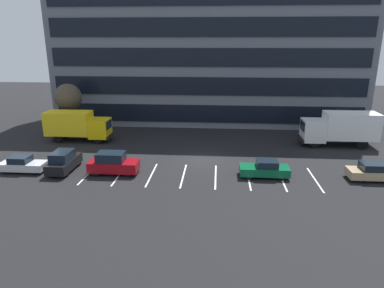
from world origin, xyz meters
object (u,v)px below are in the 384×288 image
sedan_tan (373,172)px  sedan_silver (23,164)px  suv_maroon (113,163)px  bare_tree (68,97)px  box_truck_white (341,127)px  box_truck_yellow_all (77,125)px  sedan_forest (265,169)px  suv_black (64,161)px

sedan_tan → sedan_silver: size_ratio=1.04×
suv_maroon → sedan_silver: suv_maroon is taller
bare_tree → box_truck_white: bearing=-5.6°
box_truck_yellow_all → sedan_silver: box_truck_yellow_all is taller
box_truck_white → sedan_forest: (-9.36, -9.77, -1.40)m
suv_black → sedan_silver: (-3.61, -0.42, -0.23)m
bare_tree → sedan_tan: bearing=-22.3°
bare_tree → sedan_silver: bearing=-84.9°
suv_maroon → bare_tree: (-9.40, 13.21, 3.57)m
box_truck_yellow_all → suv_maroon: box_truck_yellow_all is taller
sedan_tan → box_truck_white: bearing=87.6°
sedan_silver → box_truck_yellow_all: bearing=83.7°
sedan_forest → bare_tree: (-22.60, 12.93, 3.80)m
box_truck_yellow_all → bare_tree: size_ratio=1.20×
sedan_forest → sedan_silver: size_ratio=1.05×
sedan_tan → bare_tree: size_ratio=0.68×
box_truck_yellow_all → suv_black: (2.53, -9.44, -1.03)m
sedan_tan → suv_black: (-26.75, 0.03, 0.20)m
sedan_tan → suv_maroon: suv_maroon is taller
sedan_forest → suv_black: 17.79m
box_truck_white → suv_black: bearing=-160.2°
box_truck_yellow_all → sedan_silver: (-1.08, -9.86, -1.26)m
box_truck_yellow_all → sedan_silver: size_ratio=1.85×
box_truck_yellow_all → suv_black: box_truck_yellow_all is taller
sedan_tan → suv_maroon: bearing=-179.4°
sedan_tan → bare_tree: bare_tree is taller
suv_black → suv_maroon: bearing=-3.2°
sedan_tan → suv_black: size_ratio=1.00×
box_truck_yellow_all → sedan_tan: box_truck_yellow_all is taller
box_truck_white → sedan_forest: size_ratio=1.93×
sedan_tan → sedan_silver: bearing=-179.3°
sedan_silver → bare_tree: 13.96m
sedan_silver → suv_black: bearing=6.6°
sedan_tan → suv_maroon: size_ratio=0.97×
box_truck_yellow_all → bare_tree: bearing=123.0°
box_truck_yellow_all → box_truck_white: bearing=0.7°
sedan_tan → sedan_silver: 30.36m
suv_maroon → suv_black: bearing=176.8°
box_truck_white → sedan_forest: bearing=-133.8°
suv_black → bare_tree: bare_tree is taller
sedan_forest → suv_maroon: 13.21m
suv_maroon → sedan_silver: bearing=-178.9°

